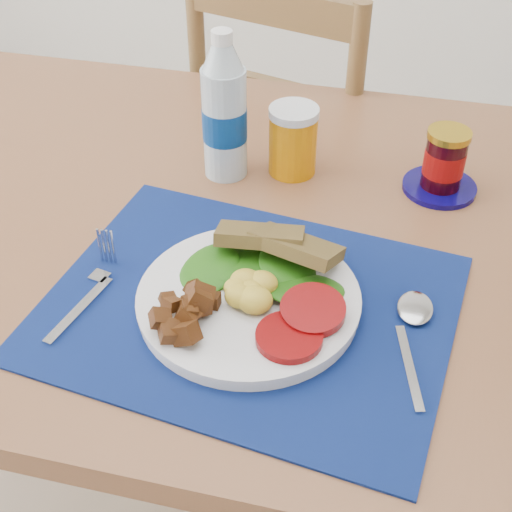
{
  "coord_description": "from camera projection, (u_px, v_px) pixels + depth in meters",
  "views": [
    {
      "loc": [
        0.27,
        -0.62,
        1.38
      ],
      "look_at": [
        0.1,
        0.06,
        0.8
      ],
      "focal_mm": 50.0,
      "sensor_mm": 36.0,
      "label": 1
    }
  ],
  "objects": [
    {
      "name": "spoon",
      "position": [
        413.0,
        325.0,
        0.87
      ],
      "size": [
        0.05,
        0.19,
        0.01
      ],
      "rotation": [
        0.0,
        0.0,
        0.25
      ],
      "color": "#B2B5BA",
      "rests_on": "placemat"
    },
    {
      "name": "juice_glass",
      "position": [
        293.0,
        142.0,
        1.12
      ],
      "size": [
        0.08,
        0.08,
        0.11
      ],
      "primitive_type": "cylinder",
      "color": "orange",
      "rests_on": "table"
    },
    {
      "name": "fork",
      "position": [
        93.0,
        288.0,
        0.92
      ],
      "size": [
        0.04,
        0.19,
        0.0
      ],
      "rotation": [
        0.0,
        0.0,
        -0.21
      ],
      "color": "#B2B5BA",
      "rests_on": "placemat"
    },
    {
      "name": "jam_on_saucer",
      "position": [
        444.0,
        165.0,
        1.08
      ],
      "size": [
        0.11,
        0.11,
        0.1
      ],
      "color": "#09044F",
      "rests_on": "table"
    },
    {
      "name": "water_bottle",
      "position": [
        224.0,
        114.0,
        1.08
      ],
      "size": [
        0.07,
        0.07,
        0.24
      ],
      "color": "#ADBFCC",
      "rests_on": "table"
    },
    {
      "name": "chair_far",
      "position": [
        294.0,
        127.0,
        1.62
      ],
      "size": [
        0.51,
        0.49,
        1.12
      ],
      "rotation": [
        0.0,
        0.0,
        2.87
      ],
      "color": "brown",
      "rests_on": "ground"
    },
    {
      "name": "breakfast_plate",
      "position": [
        244.0,
        296.0,
        0.89
      ],
      "size": [
        0.28,
        0.28,
        0.07
      ],
      "rotation": [
        0.0,
        0.0,
        -0.04
      ],
      "color": "silver",
      "rests_on": "placemat"
    },
    {
      "name": "placemat",
      "position": [
        249.0,
        307.0,
        0.9
      ],
      "size": [
        0.55,
        0.46,
        0.0
      ],
      "primitive_type": "cube",
      "rotation": [
        0.0,
        0.0,
        -0.13
      ],
      "color": "black",
      "rests_on": "table"
    },
    {
      "name": "table",
      "position": [
        212.0,
        256.0,
        1.11
      ],
      "size": [
        1.4,
        0.9,
        0.75
      ],
      "color": "brown",
      "rests_on": "ground"
    }
  ]
}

